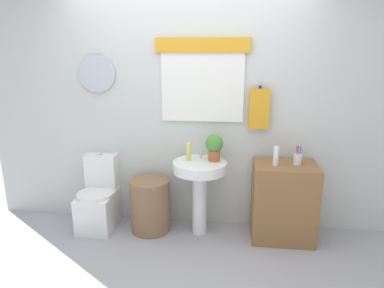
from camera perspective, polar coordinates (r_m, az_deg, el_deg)
The scene contains 11 objects.
ground_plane at distance 3.09m, azimuth -3.44°, elevation -22.05°, with size 8.00×8.00×0.00m, color #A3A3A8.
back_wall at distance 3.63m, azimuth -0.59°, elevation 6.39°, with size 4.40×0.18×2.60m.
toilet at distance 3.92m, azimuth -15.12°, elevation -8.96°, with size 0.38×0.51×0.79m.
laundry_hamper at distance 3.72m, azimuth -6.97°, elevation -10.06°, with size 0.42×0.42×0.57m, color #846647.
pedestal_sink at distance 3.51m, azimuth 1.28°, elevation -5.87°, with size 0.54×0.54×0.79m.
faucet at distance 3.55m, azimuth 1.49°, elevation -1.62°, with size 0.03×0.03×0.10m, color silver.
wooden_cabinet at distance 3.62m, azimuth 14.92°, elevation -9.26°, with size 0.62×0.44×0.79m, color olive.
soap_bottle at distance 3.48m, azimuth -0.58°, elevation -1.26°, with size 0.05×0.05×0.18m, color #DBD166.
potted_plant at distance 3.45m, azimuth 3.73°, elevation -0.32°, with size 0.18×0.18×0.27m.
lotion_bottle at distance 3.40m, azimuth 13.77°, elevation -1.95°, with size 0.05×0.05×0.19m, color white.
toothbrush_cup at distance 3.50m, azimuth 17.13°, elevation -2.40°, with size 0.08×0.08×0.19m.
Camera 1 is at (0.45, -2.41, 1.88)m, focal length 32.13 mm.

